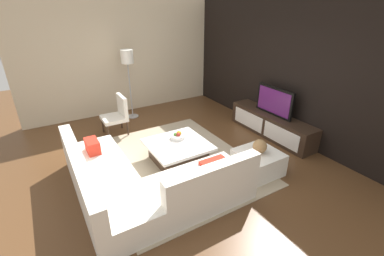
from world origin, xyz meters
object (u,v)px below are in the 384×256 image
television (274,101)px  coffee_table (178,152)px  decorative_ball (260,146)px  floor_lamp (127,62)px  accent_chair_near (118,113)px  fruit_bowl (178,136)px  ottoman (258,162)px  media_console (271,125)px  sectional_couch (140,183)px

television → coffee_table: bearing=-92.5°
decorative_ball → floor_lamp: bearing=-164.0°
floor_lamp → decorative_ball: (3.54, 1.02, -0.91)m
television → accent_chair_near: television is taller
television → fruit_bowl: television is taller
television → ottoman: bearing=-53.8°
floor_lamp → coffee_table: bearing=-0.2°
ottoman → fruit_bowl: 1.54m
television → ottoman: 1.69m
television → floor_lamp: (-2.61, -2.29, 0.62)m
media_console → ottoman: size_ratio=3.04×
media_console → decorative_ball: (0.93, -1.27, 0.27)m
coffee_table → decorative_ball: decorative_ball is taller
media_console → sectional_couch: sectional_couch is taller
accent_chair_near → ottoman: accent_chair_near is taller
media_console → ottoman: bearing=-53.8°
television → decorative_ball: 1.60m
sectional_couch → floor_lamp: bearing=162.4°
television → floor_lamp: 3.53m
fruit_bowl → television: bearing=82.8°
media_console → accent_chair_near: (-1.85, -2.87, 0.24)m
ottoman → fruit_bowl: (-1.21, -0.92, 0.23)m
television → coffee_table: television is taller
television → ottoman: television is taller
sectional_couch → fruit_bowl: sectional_couch is taller
media_console → decorative_ball: decorative_ball is taller
sectional_couch → floor_lamp: 3.48m
television → decorative_ball: (0.93, -1.27, -0.28)m
fruit_bowl → accent_chair_near: bearing=-156.9°
sectional_couch → ottoman: bearing=78.5°
sectional_couch → floor_lamp: (-3.13, 0.99, 1.15)m
accent_chair_near → fruit_bowl: (1.57, 0.67, -0.06)m
fruit_bowl → decorative_ball: bearing=37.3°
television → ottoman: (0.93, -1.27, -0.60)m
media_console → ottoman: media_console is taller
media_console → fruit_bowl: bearing=-97.3°
fruit_bowl → media_console: bearing=82.7°
television → sectional_couch: television is taller
floor_lamp → media_console: bearing=41.3°
media_console → decorative_ball: 1.60m
coffee_table → floor_lamp: (-2.51, 0.01, 1.22)m
decorative_ball → accent_chair_near: bearing=-150.2°
floor_lamp → decorative_ball: size_ratio=7.13×
coffee_table → accent_chair_near: (-1.75, -0.57, 0.29)m
media_console → fruit_bowl: fruit_bowl is taller
media_console → television: bearing=90.0°
media_console → fruit_bowl: 2.22m
media_console → coffee_table: media_console is taller
fruit_bowl → coffee_table: bearing=-29.4°
media_console → sectional_couch: bearing=-80.9°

